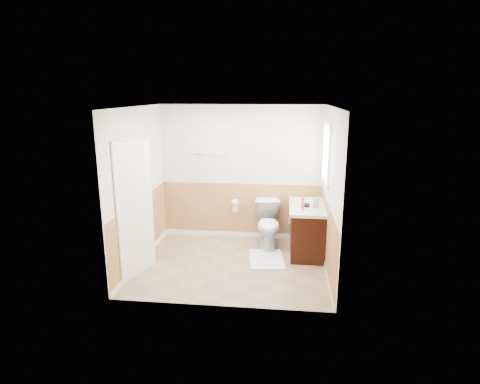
# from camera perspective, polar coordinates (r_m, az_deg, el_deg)

# --- Properties ---
(floor) EXTENTS (3.00, 3.00, 0.00)m
(floor) POSITION_cam_1_polar(r_m,az_deg,el_deg) (6.54, -1.14, -10.33)
(floor) COLOR #8C7051
(floor) RESTS_ON ground
(ceiling) EXTENTS (3.00, 3.00, 0.00)m
(ceiling) POSITION_cam_1_polar(r_m,az_deg,el_deg) (5.96, -1.25, 12.12)
(ceiling) COLOR white
(ceiling) RESTS_ON floor
(wall_back) EXTENTS (3.00, 0.00, 3.00)m
(wall_back) POSITION_cam_1_polar(r_m,az_deg,el_deg) (7.39, 0.15, 2.75)
(wall_back) COLOR silver
(wall_back) RESTS_ON floor
(wall_front) EXTENTS (3.00, 0.00, 3.00)m
(wall_front) POSITION_cam_1_polar(r_m,az_deg,el_deg) (4.89, -3.22, -3.23)
(wall_front) COLOR silver
(wall_front) RESTS_ON floor
(wall_left) EXTENTS (0.00, 3.00, 3.00)m
(wall_left) POSITION_cam_1_polar(r_m,az_deg,el_deg) (6.50, -14.41, 0.71)
(wall_left) COLOR silver
(wall_left) RESTS_ON floor
(wall_right) EXTENTS (0.00, 3.00, 3.00)m
(wall_right) POSITION_cam_1_polar(r_m,az_deg,el_deg) (6.12, 12.86, -0.02)
(wall_right) COLOR silver
(wall_right) RESTS_ON floor
(wainscot_back) EXTENTS (3.00, 0.00, 3.00)m
(wainscot_back) POSITION_cam_1_polar(r_m,az_deg,el_deg) (7.56, 0.14, -2.85)
(wainscot_back) COLOR #B9864A
(wainscot_back) RESTS_ON floor
(wainscot_front) EXTENTS (3.00, 0.00, 3.00)m
(wainscot_front) POSITION_cam_1_polar(r_m,az_deg,el_deg) (5.18, -3.08, -11.14)
(wainscot_front) COLOR #B9864A
(wainscot_front) RESTS_ON floor
(wainscot_left) EXTENTS (0.00, 2.60, 2.60)m
(wainscot_left) POSITION_cam_1_polar(r_m,az_deg,el_deg) (6.70, -13.93, -5.54)
(wainscot_left) COLOR #B9864A
(wainscot_left) RESTS_ON floor
(wainscot_right) EXTENTS (0.00, 2.60, 2.60)m
(wainscot_right) POSITION_cam_1_polar(r_m,az_deg,el_deg) (6.34, 12.39, -6.61)
(wainscot_right) COLOR #B9864A
(wainscot_right) RESTS_ON floor
(toilet) EXTENTS (0.54, 0.84, 0.81)m
(toilet) POSITION_cam_1_polar(r_m,az_deg,el_deg) (7.14, 4.10, -4.72)
(toilet) COLOR white
(toilet) RESTS_ON floor
(bath_mat) EXTENTS (0.64, 0.86, 0.02)m
(bath_mat) POSITION_cam_1_polar(r_m,az_deg,el_deg) (6.72, 3.81, -9.59)
(bath_mat) COLOR white
(bath_mat) RESTS_ON floor
(vanity_cabinet) EXTENTS (0.55, 1.10, 0.80)m
(vanity_cabinet) POSITION_cam_1_polar(r_m,az_deg,el_deg) (6.96, 9.57, -5.46)
(vanity_cabinet) COLOR black
(vanity_cabinet) RESTS_ON floor
(vanity_knob_left) EXTENTS (0.03, 0.03, 0.03)m
(vanity_knob_left) POSITION_cam_1_polar(r_m,az_deg,el_deg) (6.80, 7.13, -4.49)
(vanity_knob_left) COLOR #B4B4BA
(vanity_knob_left) RESTS_ON vanity_cabinet
(vanity_knob_right) EXTENTS (0.03, 0.03, 0.03)m
(vanity_knob_right) POSITION_cam_1_polar(r_m,az_deg,el_deg) (6.99, 7.12, -3.97)
(vanity_knob_right) COLOR white
(vanity_knob_right) RESTS_ON vanity_cabinet
(countertop) EXTENTS (0.60, 1.15, 0.05)m
(countertop) POSITION_cam_1_polar(r_m,az_deg,el_deg) (6.83, 9.63, -2.10)
(countertop) COLOR beige
(countertop) RESTS_ON vanity_cabinet
(sink_basin) EXTENTS (0.36, 0.36, 0.02)m
(sink_basin) POSITION_cam_1_polar(r_m,az_deg,el_deg) (6.96, 9.66, -1.48)
(sink_basin) COLOR white
(sink_basin) RESTS_ON countertop
(faucet) EXTENTS (0.02, 0.02, 0.14)m
(faucet) POSITION_cam_1_polar(r_m,az_deg,el_deg) (6.96, 11.16, -1.04)
(faucet) COLOR silver
(faucet) RESTS_ON countertop
(lotion_bottle) EXTENTS (0.05, 0.05, 0.22)m
(lotion_bottle) POSITION_cam_1_polar(r_m,az_deg,el_deg) (6.49, 9.02, -1.69)
(lotion_bottle) COLOR #D03573
(lotion_bottle) RESTS_ON countertop
(soap_dispenser) EXTENTS (0.08, 0.08, 0.18)m
(soap_dispenser) POSITION_cam_1_polar(r_m,az_deg,el_deg) (6.69, 10.83, -1.46)
(soap_dispenser) COLOR gray
(soap_dispenser) RESTS_ON countertop
(hair_dryer_body) EXTENTS (0.14, 0.07, 0.07)m
(hair_dryer_body) POSITION_cam_1_polar(r_m,az_deg,el_deg) (6.71, 9.35, -1.85)
(hair_dryer_body) COLOR black
(hair_dryer_body) RESTS_ON countertop
(hair_dryer_handle) EXTENTS (0.03, 0.03, 0.07)m
(hair_dryer_handle) POSITION_cam_1_polar(r_m,az_deg,el_deg) (6.70, 9.09, -2.11)
(hair_dryer_handle) COLOR black
(hair_dryer_handle) RESTS_ON countertop
(mirror_panel) EXTENTS (0.02, 0.35, 0.90)m
(mirror_panel) POSITION_cam_1_polar(r_m,az_deg,el_deg) (7.13, 11.88, 4.47)
(mirror_panel) COLOR silver
(mirror_panel) RESTS_ON wall_right
(window_frame) EXTENTS (0.04, 0.80, 1.00)m
(window_frame) POSITION_cam_1_polar(r_m,az_deg,el_deg) (6.60, 12.31, 5.45)
(window_frame) COLOR white
(window_frame) RESTS_ON wall_right
(window_glass) EXTENTS (0.01, 0.70, 0.90)m
(window_glass) POSITION_cam_1_polar(r_m,az_deg,el_deg) (6.60, 12.45, 5.44)
(window_glass) COLOR white
(window_glass) RESTS_ON wall_right
(door) EXTENTS (0.29, 0.78, 2.04)m
(door) POSITION_cam_1_polar(r_m,az_deg,el_deg) (6.12, -14.88, -2.38)
(door) COLOR white
(door) RESTS_ON wall_left
(door_frame) EXTENTS (0.02, 0.92, 2.10)m
(door_frame) POSITION_cam_1_polar(r_m,az_deg,el_deg) (6.14, -15.55, -2.26)
(door_frame) COLOR white
(door_frame) RESTS_ON wall_left
(door_knob) EXTENTS (0.06, 0.06, 0.06)m
(door_knob) POSITION_cam_1_polar(r_m,az_deg,el_deg) (6.41, -13.29, -2.18)
(door_knob) COLOR silver
(door_knob) RESTS_ON door
(towel_bar) EXTENTS (0.62, 0.02, 0.02)m
(towel_bar) POSITION_cam_1_polar(r_m,az_deg,el_deg) (7.36, -4.17, 5.43)
(towel_bar) COLOR silver
(towel_bar) RESTS_ON wall_back
(tp_holder_bar) EXTENTS (0.14, 0.02, 0.02)m
(tp_holder_bar) POSITION_cam_1_polar(r_m,az_deg,el_deg) (7.46, -0.68, -1.49)
(tp_holder_bar) COLOR silver
(tp_holder_bar) RESTS_ON wall_back
(tp_roll) EXTENTS (0.10, 0.11, 0.11)m
(tp_roll) POSITION_cam_1_polar(r_m,az_deg,el_deg) (7.46, -0.68, -1.49)
(tp_roll) COLOR white
(tp_roll) RESTS_ON tp_holder_bar
(tp_sheet) EXTENTS (0.10, 0.01, 0.16)m
(tp_sheet) POSITION_cam_1_polar(r_m,az_deg,el_deg) (7.49, -0.67, -2.30)
(tp_sheet) COLOR white
(tp_sheet) RESTS_ON tp_roll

